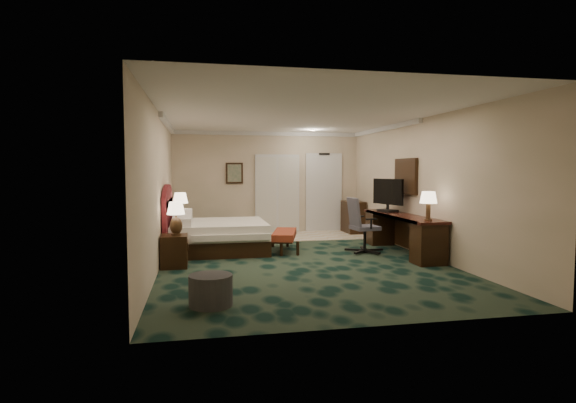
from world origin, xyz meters
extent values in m
cube|color=black|center=(0.00, 0.00, 0.00)|extent=(5.00, 7.50, 0.00)
cube|color=silver|center=(0.00, 0.00, 2.70)|extent=(5.00, 7.50, 0.00)
cube|color=#B6AA89|center=(0.00, 3.75, 1.35)|extent=(5.00, 0.00, 2.70)
cube|color=#B6AA89|center=(0.00, -3.75, 1.35)|extent=(5.00, 0.00, 2.70)
cube|color=#B6AA89|center=(-2.50, 0.00, 1.35)|extent=(0.00, 7.50, 2.70)
cube|color=#B6AA89|center=(2.50, 0.00, 1.35)|extent=(0.00, 7.50, 2.70)
cube|color=beige|center=(0.90, 2.90, 0.01)|extent=(3.20, 1.70, 0.01)
cube|color=silver|center=(1.55, 3.72, 1.05)|extent=(1.02, 0.06, 2.18)
cube|color=silver|center=(0.25, 3.71, 1.05)|extent=(1.20, 0.06, 2.10)
cube|color=#40634F|center=(-0.90, 3.71, 1.60)|extent=(0.45, 0.06, 0.55)
cube|color=white|center=(2.46, 0.60, 1.55)|extent=(0.05, 0.95, 0.75)
cube|color=silver|center=(-1.43, 1.14, 0.31)|extent=(1.93, 1.79, 0.61)
cube|color=black|center=(-2.26, -0.26, 0.28)|extent=(0.45, 0.51, 0.56)
cube|color=black|center=(-2.26, 2.08, 0.27)|extent=(0.44, 0.50, 0.55)
cube|color=maroon|center=(-0.09, 0.88, 0.21)|extent=(0.74, 1.30, 0.42)
cylinder|color=#303033|center=(-1.70, -2.65, 0.19)|extent=(0.68, 0.68, 0.39)
cube|color=black|center=(2.19, 0.19, 0.39)|extent=(0.58, 2.70, 0.78)
cube|color=black|center=(2.18, 0.86, 1.14)|extent=(0.33, 0.90, 0.71)
cube|color=black|center=(2.23, 3.20, 0.42)|extent=(0.45, 0.80, 0.85)
camera|label=1|loc=(-1.82, -8.20, 1.68)|focal=28.00mm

